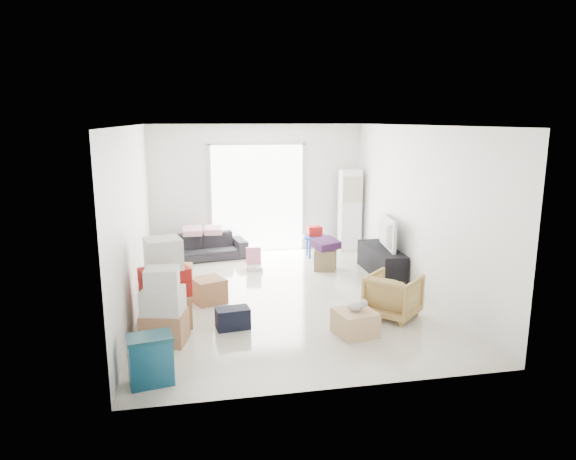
% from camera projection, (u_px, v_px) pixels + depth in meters
% --- Properties ---
extents(room_shell, '(4.98, 6.48, 3.18)m').
position_uv_depth(room_shell, '(283.00, 213.00, 8.02)').
color(room_shell, beige).
rests_on(room_shell, ground).
extents(sliding_door, '(2.10, 0.04, 2.33)m').
position_uv_depth(sliding_door, '(258.00, 194.00, 10.90)').
color(sliding_door, white).
rests_on(sliding_door, room_shell).
extents(ac_tower, '(0.45, 0.30, 1.75)m').
position_uv_depth(ac_tower, '(350.00, 210.00, 11.02)').
color(ac_tower, white).
rests_on(ac_tower, room_shell).
extents(tv_console, '(0.44, 1.46, 0.49)m').
position_uv_depth(tv_console, '(381.00, 261.00, 9.43)').
color(tv_console, black).
rests_on(tv_console, room_shell).
extents(television, '(0.71, 1.07, 0.13)m').
position_uv_depth(television, '(382.00, 244.00, 9.37)').
color(television, black).
rests_on(television, tv_console).
extents(sofa, '(1.80, 0.81, 0.68)m').
position_uv_depth(sofa, '(203.00, 243.00, 10.41)').
color(sofa, black).
rests_on(sofa, room_shell).
extents(pillow_left, '(0.37, 0.30, 0.11)m').
position_uv_depth(pillow_left, '(192.00, 224.00, 10.27)').
color(pillow_left, '#E0A3B5').
rests_on(pillow_left, sofa).
extents(pillow_right, '(0.34, 0.28, 0.11)m').
position_uv_depth(pillow_right, '(213.00, 223.00, 10.37)').
color(pillow_right, '#E0A3B5').
rests_on(pillow_right, sofa).
extents(armchair, '(0.92, 0.92, 0.69)m').
position_uv_depth(armchair, '(393.00, 294.00, 7.35)').
color(armchair, tan).
rests_on(armchair, room_shell).
extents(storage_bins, '(0.52, 0.41, 0.55)m').
position_uv_depth(storage_bins, '(150.00, 359.00, 5.48)').
color(storage_bins, navy).
rests_on(storage_bins, room_shell).
extents(box_stack_a, '(0.63, 0.57, 0.99)m').
position_uv_depth(box_stack_a, '(164.00, 309.00, 6.46)').
color(box_stack_a, '#A5714A').
rests_on(box_stack_a, room_shell).
extents(box_stack_b, '(0.73, 0.71, 1.23)m').
position_uv_depth(box_stack_b, '(165.00, 288.00, 7.01)').
color(box_stack_b, '#A5714A').
rests_on(box_stack_b, room_shell).
extents(box_stack_c, '(0.71, 0.62, 0.45)m').
position_uv_depth(box_stack_c, '(171.00, 280.00, 8.39)').
color(box_stack_c, '#A5714A').
rests_on(box_stack_c, room_shell).
extents(loose_box, '(0.59, 0.59, 0.38)m').
position_uv_depth(loose_box, '(209.00, 290.00, 7.97)').
color(loose_box, '#A5714A').
rests_on(loose_box, room_shell).
extents(duffel_bag, '(0.48, 0.32, 0.29)m').
position_uv_depth(duffel_bag, '(233.00, 318.00, 6.97)').
color(duffel_bag, black).
rests_on(duffel_bag, room_shell).
extents(ottoman, '(0.51, 0.51, 0.40)m').
position_uv_depth(ottoman, '(325.00, 259.00, 9.71)').
color(ottoman, olive).
rests_on(ottoman, room_shell).
extents(blanket, '(0.53, 0.53, 0.14)m').
position_uv_depth(blanket, '(326.00, 246.00, 9.65)').
color(blanket, '#451E4C').
rests_on(blanket, ottoman).
extents(kids_table, '(0.52, 0.52, 0.64)m').
position_uv_depth(kids_table, '(315.00, 235.00, 10.55)').
color(kids_table, '#0D3CB3').
rests_on(kids_table, room_shell).
extents(toy_walker, '(0.33, 0.29, 0.41)m').
position_uv_depth(toy_walker, '(254.00, 263.00, 9.74)').
color(toy_walker, silver).
rests_on(toy_walker, room_shell).
extents(wood_crate, '(0.58, 0.58, 0.33)m').
position_uv_depth(wood_crate, '(355.00, 323.00, 6.77)').
color(wood_crate, tan).
rests_on(wood_crate, room_shell).
extents(plush_bunny, '(0.29, 0.16, 0.14)m').
position_uv_depth(plush_bunny, '(358.00, 306.00, 6.73)').
color(plush_bunny, '#B2ADA8').
rests_on(plush_bunny, wood_crate).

